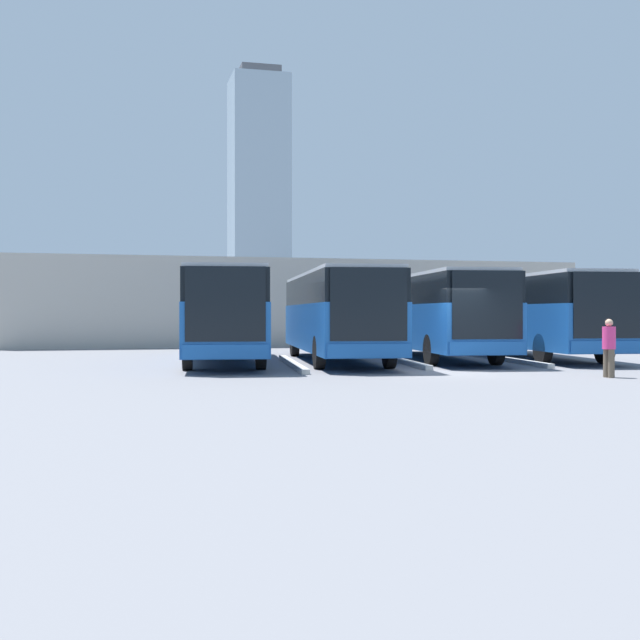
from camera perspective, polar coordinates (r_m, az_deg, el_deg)
The scene contains 11 objects.
ground_plane at distance 24.06m, azimuth 9.38°, elevation -3.66°, with size 600.00×600.00×0.00m, color slate.
bus_0 at distance 32.22m, azimuth 14.76°, elevation 0.53°, with size 3.91×12.43×3.16m.
curb_divider_0 at distance 29.73m, azimuth 13.07°, elevation -2.73°, with size 0.24×7.85×0.15m, color #B2B2AD.
bus_1 at distance 30.65m, azimuth 8.04°, elevation 0.55°, with size 3.91×12.43×3.16m.
curb_divider_1 at distance 28.29m, azimuth 5.68°, elevation -2.89°, with size 0.24×7.85×0.15m, color #B2B2AD.
bus_2 at distance 28.70m, azimuth 1.16°, elevation 0.55°, with size 3.91×12.43×3.16m.
curb_divider_2 at distance 26.52m, azimuth -1.98°, elevation -3.11°, with size 0.24×7.85×0.15m, color #B2B2AD.
bus_3 at distance 28.40m, azimuth -6.92°, elevation 0.55°, with size 3.91×12.43×3.16m.
pedestrian at distance 22.99m, azimuth 19.86°, elevation -1.75°, with size 0.38×0.38×1.58m.
station_building at distance 47.59m, azimuth -2.56°, elevation 1.19°, with size 30.86×15.56×4.60m.
office_tower at distance 217.11m, azimuth -4.38°, elevation 8.72°, with size 14.95×14.95×66.94m.
Camera 1 is at (9.60, 21.99, 1.74)m, focal length 45.00 mm.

